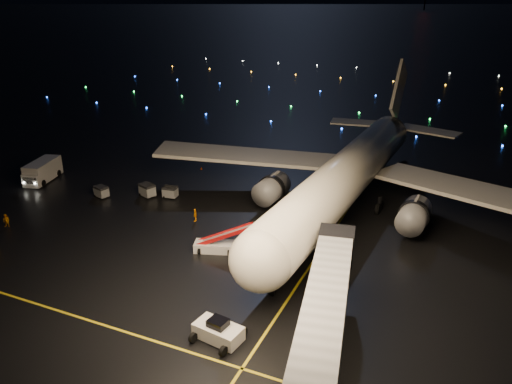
# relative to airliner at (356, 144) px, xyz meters

# --- Properties ---
(ground) EXTENTS (2000.00, 2000.00, 0.00)m
(ground) POSITION_rel_airliner_xyz_m (-11.90, 274.79, -8.21)
(ground) COLOR black
(ground) RESTS_ON ground
(lane_centre) EXTENTS (0.25, 80.00, 0.02)m
(lane_centre) POSITION_rel_airliner_xyz_m (0.10, -10.21, -8.20)
(lane_centre) COLOR gold
(lane_centre) RESTS_ON ground
(lane_cross) EXTENTS (60.00, 0.25, 0.02)m
(lane_cross) POSITION_rel_airliner_xyz_m (-16.90, -35.21, -8.20)
(lane_cross) COLOR gold
(lane_cross) RESTS_ON ground
(airliner) EXTENTS (61.17, 58.45, 16.41)m
(airliner) POSITION_rel_airliner_xyz_m (0.00, 0.00, 0.00)
(airliner) COLOR silver
(airliner) RESTS_ON ground
(pushback_tug) EXTENTS (4.27, 2.67, 1.91)m
(pushback_tug) POSITION_rel_airliner_xyz_m (-3.18, -32.83, -7.25)
(pushback_tug) COLOR silver
(pushback_tug) RESTS_ON ground
(belt_loader) EXTENTS (7.03, 3.91, 3.29)m
(belt_loader) POSITION_rel_airliner_xyz_m (-10.52, -19.63, -6.56)
(belt_loader) COLOR silver
(belt_loader) RESTS_ON ground
(service_truck) EXTENTS (4.70, 8.73, 3.07)m
(service_truck) POSITION_rel_airliner_xyz_m (-44.78, -10.56, -6.67)
(service_truck) COLOR silver
(service_truck) RESTS_ON ground
(crew_b) EXTENTS (0.92, 0.78, 1.66)m
(crew_b) POSITION_rel_airliner_xyz_m (-36.67, -24.53, -7.38)
(crew_b) COLOR orange
(crew_b) RESTS_ON ground
(crew_c) EXTENTS (0.68, 1.07, 1.69)m
(crew_c) POSITION_rel_airliner_xyz_m (-16.45, -13.85, -7.36)
(crew_c) COLOR orange
(crew_c) RESTS_ON ground
(safety_cone_0) EXTENTS (0.51, 0.51, 0.51)m
(safety_cone_0) POSITION_rel_airliner_xyz_m (-11.62, -5.44, -7.95)
(safety_cone_0) COLOR #F3480B
(safety_cone_0) RESTS_ON ground
(safety_cone_1) EXTENTS (0.58, 0.58, 0.52)m
(safety_cone_1) POSITION_rel_airliner_xyz_m (-12.80, -1.56, -7.95)
(safety_cone_1) COLOR #F3480B
(safety_cone_1) RESTS_ON ground
(safety_cone_2) EXTENTS (0.54, 0.54, 0.51)m
(safety_cone_2) POSITION_rel_airliner_xyz_m (-11.55, -3.13, -7.95)
(safety_cone_2) COLOR #F3480B
(safety_cone_2) RESTS_ON ground
(safety_cone_3) EXTENTS (0.47, 0.47, 0.44)m
(safety_cone_3) POSITION_rel_airliner_xyz_m (-25.39, 3.34, -7.99)
(safety_cone_3) COLOR #F3480B
(safety_cone_3) RESTS_ON ground
(taxiway_lights) EXTENTS (164.00, 92.00, 0.36)m
(taxiway_lights) POSITION_rel_airliner_xyz_m (-11.90, 80.79, -8.03)
(taxiway_lights) COLOR black
(taxiway_lights) RESTS_ON ground
(baggage_cart_0) EXTENTS (2.52, 2.15, 1.81)m
(baggage_cart_0) POSITION_rel_airliner_xyz_m (-26.65, -9.58, -7.30)
(baggage_cart_0) COLOR gray
(baggage_cart_0) RESTS_ON ground
(baggage_cart_1) EXTENTS (2.05, 1.55, 1.61)m
(baggage_cart_1) POSITION_rel_airliner_xyz_m (-23.48, -8.67, -7.40)
(baggage_cart_1) COLOR gray
(baggage_cart_1) RESTS_ON ground
(baggage_cart_2) EXTENTS (2.17, 1.79, 1.60)m
(baggage_cart_2) POSITION_rel_airliner_xyz_m (-32.35, -12.37, -7.41)
(baggage_cart_2) COLOR gray
(baggage_cart_2) RESTS_ON ground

